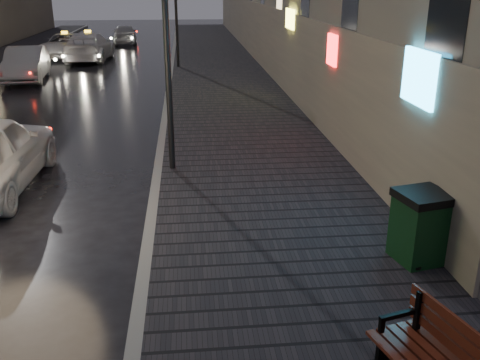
{
  "coord_description": "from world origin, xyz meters",
  "views": [
    {
      "loc": [
        2.25,
        -6.06,
        4.31
      ],
      "look_at": [
        3.17,
        3.15,
        0.85
      ],
      "focal_mm": 40.0,
      "sensor_mm": 36.0,
      "label": 1
    }
  ],
  "objects_px": {
    "car_left_mid": "(26,64)",
    "taxi_mid": "(89,47)",
    "lamp_near": "(166,21)",
    "taxi_far": "(66,45)",
    "trash_bin": "(421,226)",
    "car_far": "(125,34)"
  },
  "relations": [
    {
      "from": "trash_bin",
      "to": "car_far",
      "type": "height_order",
      "value": "car_far"
    },
    {
      "from": "taxi_mid",
      "to": "car_left_mid",
      "type": "bearing_deg",
      "value": 76.43
    },
    {
      "from": "car_left_mid",
      "to": "taxi_mid",
      "type": "height_order",
      "value": "taxi_mid"
    },
    {
      "from": "car_left_mid",
      "to": "taxi_far",
      "type": "distance_m",
      "value": 8.1
    },
    {
      "from": "car_left_mid",
      "to": "taxi_far",
      "type": "height_order",
      "value": "car_left_mid"
    },
    {
      "from": "lamp_near",
      "to": "trash_bin",
      "type": "bearing_deg",
      "value": -50.81
    },
    {
      "from": "lamp_near",
      "to": "taxi_far",
      "type": "bearing_deg",
      "value": 107.32
    },
    {
      "from": "taxi_mid",
      "to": "taxi_far",
      "type": "distance_m",
      "value": 2.48
    },
    {
      "from": "trash_bin",
      "to": "taxi_mid",
      "type": "height_order",
      "value": "taxi_mid"
    },
    {
      "from": "lamp_near",
      "to": "taxi_mid",
      "type": "relative_size",
      "value": 0.98
    },
    {
      "from": "taxi_mid",
      "to": "car_far",
      "type": "height_order",
      "value": "taxi_mid"
    },
    {
      "from": "lamp_near",
      "to": "taxi_far",
      "type": "xyz_separation_m",
      "value": [
        -6.72,
        21.54,
        -2.81
      ]
    },
    {
      "from": "trash_bin",
      "to": "car_left_mid",
      "type": "xyz_separation_m",
      "value": [
        -10.82,
        18.29,
        0.02
      ]
    },
    {
      "from": "lamp_near",
      "to": "car_far",
      "type": "xyz_separation_m",
      "value": [
        -3.92,
        28.23,
        -2.79
      ]
    },
    {
      "from": "car_left_mid",
      "to": "taxi_mid",
      "type": "bearing_deg",
      "value": 67.28
    },
    {
      "from": "trash_bin",
      "to": "taxi_mid",
      "type": "distance_m",
      "value": 26.16
    },
    {
      "from": "car_left_mid",
      "to": "car_far",
      "type": "relative_size",
      "value": 1.11
    },
    {
      "from": "lamp_near",
      "to": "car_left_mid",
      "type": "xyz_separation_m",
      "value": [
        -6.87,
        13.44,
        -2.74
      ]
    },
    {
      "from": "car_left_mid",
      "to": "taxi_mid",
      "type": "xyz_separation_m",
      "value": [
        1.82,
        6.27,
        0.04
      ]
    },
    {
      "from": "lamp_near",
      "to": "taxi_mid",
      "type": "distance_m",
      "value": 20.53
    },
    {
      "from": "car_left_mid",
      "to": "taxi_far",
      "type": "bearing_deg",
      "value": 82.37
    },
    {
      "from": "car_far",
      "to": "taxi_far",
      "type": "bearing_deg",
      "value": 61.18
    }
  ]
}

